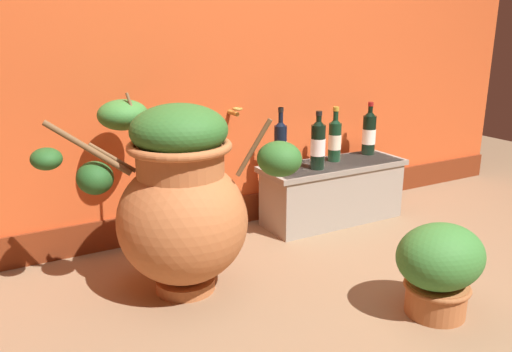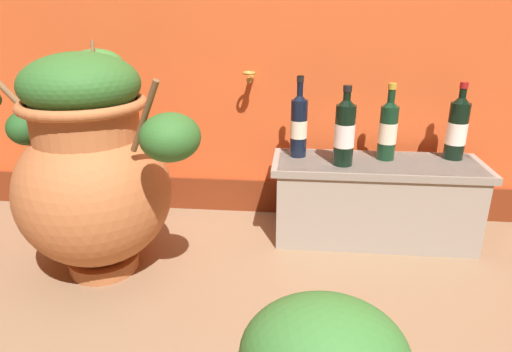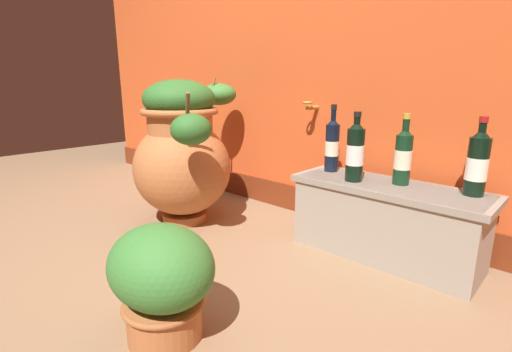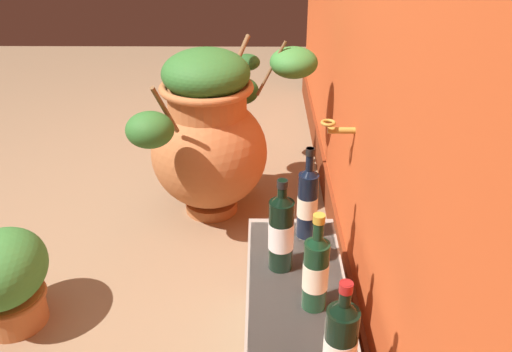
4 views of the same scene
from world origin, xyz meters
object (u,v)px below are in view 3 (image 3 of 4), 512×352
at_px(wine_bottle_middle, 403,155).
at_px(wine_bottle_right, 478,162).
at_px(wine_bottle_back, 332,144).
at_px(potted_shrub, 162,278).
at_px(terracotta_urn, 183,151).
at_px(wine_bottle_left, 355,150).

height_order(wine_bottle_middle, wine_bottle_right, wine_bottle_right).
height_order(wine_bottle_back, potted_shrub, wine_bottle_back).
height_order(wine_bottle_right, potted_shrub, wine_bottle_right).
bearing_deg(terracotta_urn, wine_bottle_left, 18.02).
height_order(wine_bottle_left, wine_bottle_back, wine_bottle_back).
xyz_separation_m(wine_bottle_middle, wine_bottle_right, (0.29, 0.03, 0.00)).
xyz_separation_m(wine_bottle_left, wine_bottle_middle, (0.19, 0.09, -0.01)).
bearing_deg(wine_bottle_right, wine_bottle_left, -165.01).
bearing_deg(wine_bottle_back, terracotta_urn, -151.75).
relative_size(terracotta_urn, wine_bottle_right, 3.10).
relative_size(wine_bottle_left, wine_bottle_middle, 1.01).
relative_size(wine_bottle_left, potted_shrub, 0.85).
xyz_separation_m(wine_bottle_middle, wine_bottle_back, (-0.37, 0.00, 0.01)).
bearing_deg(terracotta_urn, wine_bottle_back, 28.25).
xyz_separation_m(wine_bottle_back, potted_shrub, (0.07, -1.08, -0.28)).
distance_m(wine_bottle_left, wine_bottle_back, 0.21).
xyz_separation_m(wine_bottle_middle, potted_shrub, (-0.30, -1.07, -0.28)).
distance_m(wine_bottle_back, potted_shrub, 1.12).
bearing_deg(wine_bottle_middle, potted_shrub, -105.46).
height_order(wine_bottle_right, wine_bottle_back, wine_bottle_back).
bearing_deg(terracotta_urn, wine_bottle_right, 17.00).
distance_m(terracotta_urn, potted_shrub, 1.08).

